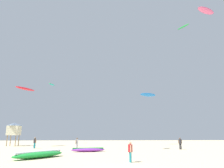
# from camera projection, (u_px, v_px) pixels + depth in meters

# --- Properties ---
(person_foreground) EXTENTS (0.35, 0.51, 1.56)m
(person_foreground) POSITION_uv_depth(u_px,v_px,m) (130.00, 150.00, 16.58)
(person_foreground) COLOR teal
(person_foreground) RESTS_ON ground
(person_midground) EXTENTS (0.53, 0.37, 1.63)m
(person_midground) POSITION_uv_depth(u_px,v_px,m) (180.00, 142.00, 30.04)
(person_midground) COLOR #2D2D33
(person_midground) RESTS_ON ground
(person_left) EXTENTS (0.48, 0.37, 1.65)m
(person_left) POSITION_uv_depth(u_px,v_px,m) (35.00, 142.00, 32.05)
(person_left) COLOR teal
(person_left) RESTS_ON ground
(person_right) EXTENTS (0.37, 0.48, 1.63)m
(person_right) POSITION_uv_depth(u_px,v_px,m) (77.00, 143.00, 28.91)
(person_right) COLOR silver
(person_right) RESTS_ON ground
(kite_grounded_near) EXTENTS (4.27, 1.70, 0.49)m
(kite_grounded_near) POSITION_uv_depth(u_px,v_px,m) (88.00, 150.00, 25.90)
(kite_grounded_near) COLOR purple
(kite_grounded_near) RESTS_ON ground
(kite_grounded_mid) EXTENTS (4.43, 5.13, 0.64)m
(kite_grounded_mid) POSITION_uv_depth(u_px,v_px,m) (39.00, 155.00, 19.27)
(kite_grounded_mid) COLOR green
(kite_grounded_mid) RESTS_ON ground
(lifeguard_tower) EXTENTS (2.30, 2.30, 4.15)m
(lifeguard_tower) POSITION_uv_depth(u_px,v_px,m) (14.00, 129.00, 38.68)
(lifeguard_tower) COLOR #8C704C
(lifeguard_tower) RESTS_ON ground
(kite_aloft_0) EXTENTS (4.35, 2.94, 0.85)m
(kite_aloft_0) POSITION_uv_depth(u_px,v_px,m) (206.00, 11.00, 39.01)
(kite_aloft_0) COLOR #E5598C
(kite_aloft_2) EXTENTS (1.39, 2.48, 0.31)m
(kite_aloft_2) POSITION_uv_depth(u_px,v_px,m) (52.00, 84.00, 50.39)
(kite_aloft_2) COLOR #19B29E
(kite_aloft_4) EXTENTS (2.29, 3.22, 0.68)m
(kite_aloft_4) POSITION_uv_depth(u_px,v_px,m) (183.00, 27.00, 46.25)
(kite_aloft_4) COLOR green
(kite_aloft_5) EXTENTS (3.15, 4.18, 0.52)m
(kite_aloft_5) POSITION_uv_depth(u_px,v_px,m) (25.00, 89.00, 38.37)
(kite_aloft_5) COLOR red
(kite_aloft_6) EXTENTS (3.92, 2.36, 0.84)m
(kite_aloft_6) POSITION_uv_depth(u_px,v_px,m) (148.00, 95.00, 44.69)
(kite_aloft_6) COLOR blue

